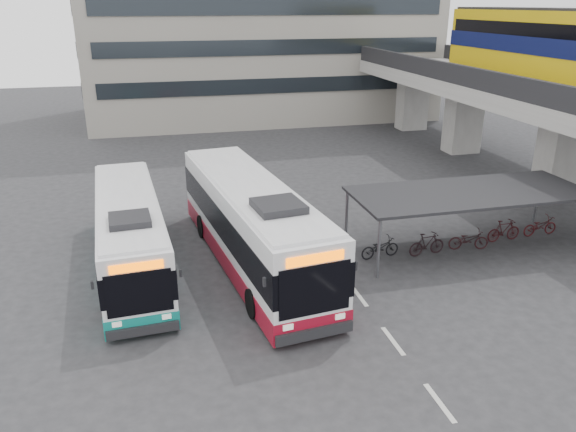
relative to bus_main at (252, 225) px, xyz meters
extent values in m
plane|color=#28282B|center=(0.73, -3.56, -1.70)|extent=(120.00, 120.00, 0.00)
cube|color=gray|center=(17.73, 4.44, 0.60)|extent=(2.20, 1.60, 4.60)
cube|color=gray|center=(17.73, 14.44, 0.60)|extent=(2.20, 1.60, 4.60)
cube|color=gray|center=(17.73, 22.44, 0.60)|extent=(2.20, 1.60, 4.60)
cube|color=gray|center=(17.73, 8.44, 3.35)|extent=(8.00, 32.00, 0.90)
cube|color=black|center=(13.98, 8.44, 4.35)|extent=(0.35, 32.00, 1.10)
cylinder|color=#595B60|center=(4.43, 1.24, -0.50)|extent=(0.12, 0.12, 2.40)
cylinder|color=#595B60|center=(14.03, 1.24, -0.50)|extent=(0.12, 0.12, 2.40)
cylinder|color=#595B60|center=(4.43, -2.36, -0.50)|extent=(0.12, 0.12, 2.40)
cube|color=black|center=(9.23, -0.56, 0.78)|extent=(10.00, 4.00, 0.12)
imported|color=black|center=(5.23, -0.56, -1.25)|extent=(1.71, 0.60, 0.90)
imported|color=black|center=(7.23, -0.56, -1.20)|extent=(1.66, 0.47, 1.00)
imported|color=black|center=(9.23, -0.56, -1.25)|extent=(1.71, 0.60, 0.90)
imported|color=black|center=(11.23, -0.56, -1.20)|extent=(1.66, 0.47, 1.00)
imported|color=#350C0F|center=(13.23, -0.56, -1.25)|extent=(1.71, 0.60, 0.90)
cube|color=beige|center=(3.23, -9.56, -1.70)|extent=(0.15, 1.60, 0.01)
cube|color=beige|center=(3.23, -6.56, -1.70)|extent=(0.15, 1.60, 0.01)
cube|color=beige|center=(3.23, -3.56, -1.70)|extent=(0.15, 1.60, 0.01)
cube|color=white|center=(0.00, 0.02, 0.18)|extent=(4.14, 12.59, 2.83)
cube|color=maroon|center=(0.00, 0.02, -1.14)|extent=(4.19, 12.64, 0.77)
cube|color=black|center=(0.00, 0.02, 0.31)|extent=(4.20, 12.62, 1.18)
cube|color=#F85F00|center=(0.77, -6.12, 1.23)|extent=(1.83, 0.31, 0.31)
cube|color=black|center=(0.38, -3.05, 1.82)|extent=(1.77, 1.83, 0.29)
cylinder|color=black|center=(-0.73, -4.06, -1.19)|extent=(0.43, 1.06, 1.03)
cylinder|color=black|center=(0.79, 3.61, -1.19)|extent=(0.43, 1.06, 1.03)
cube|color=white|center=(-4.70, 0.78, -0.07)|extent=(2.98, 10.86, 2.46)
cube|color=#0C746B|center=(-4.70, 0.78, -1.21)|extent=(3.02, 10.90, 0.67)
cube|color=black|center=(-4.70, 0.78, 0.04)|extent=(3.04, 10.88, 1.03)
cube|color=#F85F00|center=(-4.35, -4.57, 0.85)|extent=(1.60, 0.18, 0.27)
cube|color=black|center=(-4.53, -1.89, 1.36)|extent=(1.46, 1.52, 0.25)
cylinder|color=black|center=(-5.54, -2.71, -1.26)|extent=(0.33, 0.91, 0.89)
cylinder|color=black|center=(-3.84, 3.85, -1.26)|extent=(0.33, 0.91, 0.89)
imported|color=black|center=(0.90, -3.87, -0.93)|extent=(0.56, 0.66, 1.54)
camera|label=1|loc=(-3.63, -20.35, 8.25)|focal=35.00mm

